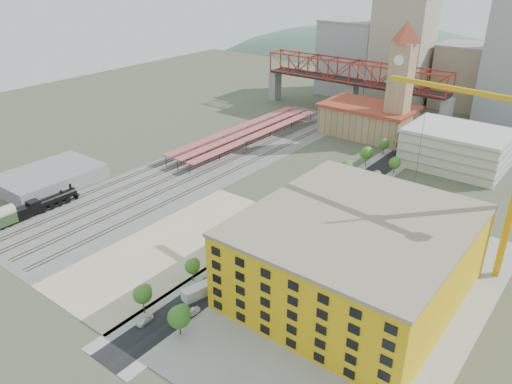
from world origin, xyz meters
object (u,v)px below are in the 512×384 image
Objects in this scene: clock_tower at (402,72)px; site_trailer_a at (203,289)px; car_0 at (145,320)px; site_trailer_c at (260,250)px; construction_building at (355,255)px; site_trailer_b at (235,267)px; site_trailer_d at (284,233)px; tower_crane at (510,153)px; locomotive at (45,204)px.

site_trailer_a is (8.00, -122.34, -27.31)m from clock_tower.
site_trailer_a is 2.48× the size of car_0.
site_trailer_c is at bearing 104.27° from site_trailer_a.
construction_building is 5.78× the size of site_trailer_c.
site_trailer_a is 1.16× the size of site_trailer_c.
site_trailer_d is (0.00, 21.20, -0.15)m from site_trailer_b.
site_trailer_a is at bearing -73.57° from site_trailer_c.
tower_crane is 62.73m from site_trailer_c.
clock_tower is at bearing 112.49° from site_trailer_b.
locomotive reaches higher than site_trailer_a.
locomotive is at bearing -160.20° from site_trailer_d.
car_0 is at bearing -87.91° from clock_tower.
site_trailer_b reaches higher than site_trailer_c.
locomotive is 66.01m from site_trailer_a.
locomotive is 2.72× the size of site_trailer_c.
locomotive is at bearing -146.38° from site_trailer_c.
site_trailer_c is 0.95× the size of site_trailer_d.
clock_tower is at bearing 88.54° from car_0.
locomotive reaches higher than site_trailer_c.
tower_crane reaches higher than site_trailer_c.
locomotive is (-92.00, -21.38, -7.19)m from construction_building.
clock_tower is 2.18× the size of locomotive.
locomotive is 64.95m from car_0.
site_trailer_d is at bearing 104.27° from site_trailer_a.
locomotive reaches higher than site_trailer_b.
site_trailer_c is at bearing -85.47° from clock_tower.
locomotive is 66.79m from site_trailer_b.
site_trailer_d is (8.00, -89.94, -27.43)m from clock_tower.
locomotive is at bearing 162.43° from car_0.
locomotive is at bearing -166.92° from construction_building.
site_trailer_b reaches higher than site_trailer_d.
site_trailer_d is 2.25× the size of car_0.
car_0 is at bearing -87.22° from site_trailer_a.
site_trailer_b is at bearing -156.80° from construction_building.
tower_crane reaches higher than site_trailer_d.
tower_crane is at bearing 57.07° from site_trailer_b.
site_trailer_a is (66.00, -0.97, -0.83)m from locomotive.
tower_crane is at bearing 23.08° from locomotive.
site_trailer_b is (-47.74, -38.24, -29.26)m from tower_crane.
clock_tower is 5.12× the size of site_trailer_a.
tower_crane reaches higher than locomotive.
locomotive is (-58.00, -121.37, -26.47)m from clock_tower.
site_trailer_c is 11.02m from site_trailer_d.
tower_crane reaches higher than construction_building.
clock_tower is at bearing 110.96° from site_trailer_c.
tower_crane is (113.74, 48.47, 28.45)m from locomotive.
construction_building is 2.12× the size of locomotive.
car_0 is (-3.00, -25.97, -0.72)m from site_trailer_b.
site_trailer_a reaches higher than site_trailer_c.
tower_crane is 5.39× the size of site_trailer_d.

